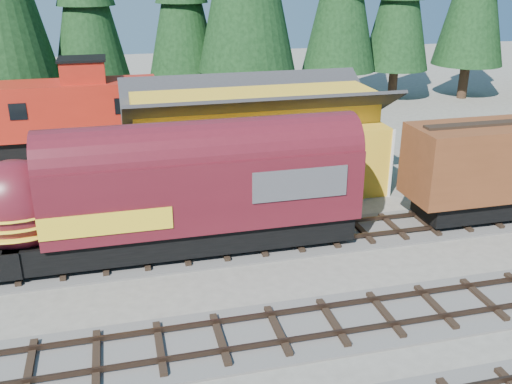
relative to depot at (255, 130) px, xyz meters
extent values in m
plane|color=#6B665B|center=(0.00, -10.50, -2.96)|extent=(120.00, 120.00, 0.00)
cube|color=#4C4947|center=(10.00, -6.50, -2.92)|extent=(68.00, 3.20, 0.08)
cube|color=#38281E|center=(10.00, -5.78, -2.71)|extent=(68.00, 0.08, 0.16)
cube|color=#4C4947|center=(-10.00, 7.50, -2.92)|extent=(32.00, 3.20, 0.08)
cube|color=#38281E|center=(-10.00, 6.78, -2.71)|extent=(32.00, 0.08, 0.16)
cube|color=#38281E|center=(-10.00, 8.22, -2.71)|extent=(32.00, 0.08, 0.16)
cube|color=gold|center=(0.00, 0.00, -1.26)|extent=(12.00, 6.00, 3.40)
cube|color=yellow|center=(0.00, 0.00, 1.16)|extent=(11.88, 3.30, 1.44)
cube|color=white|center=(-6.04, -1.00, -0.76)|extent=(0.06, 2.40, 0.60)
cube|color=black|center=(-4.36, -6.50, -2.13)|extent=(13.05, 2.34, 1.01)
cube|color=#51121B|center=(-3.63, -6.50, -0.25)|extent=(11.91, 2.75, 2.75)
ellipsoid|color=#51121B|center=(-10.31, -6.50, -0.34)|extent=(3.48, 2.69, 3.39)
cube|color=#38383A|center=(-0.24, -6.50, 0.07)|extent=(3.66, 2.81, 1.19)
cube|color=black|center=(-9.25, 7.50, -2.13)|extent=(9.14, 2.36, 1.02)
cube|color=#A51D11|center=(-9.25, 7.50, -0.09)|extent=(10.16, 2.95, 3.05)
cube|color=#A51D11|center=(-8.24, 7.50, 2.04)|extent=(2.44, 2.23, 1.22)
imported|color=black|center=(-8.06, -1.55, -1.98)|extent=(7.77, 5.71, 1.96)
camera|label=1|loc=(-6.63, -26.59, 7.58)|focal=40.00mm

